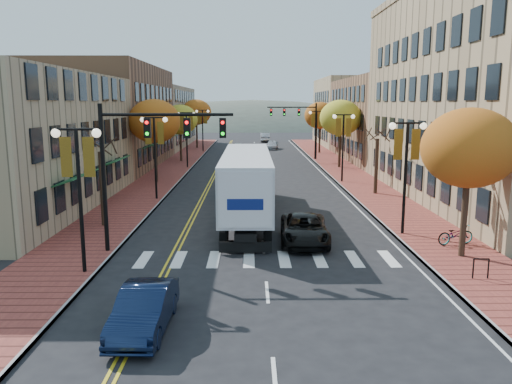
{
  "coord_description": "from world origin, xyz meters",
  "views": [
    {
      "loc": [
        -0.6,
        -19.8,
        7.02
      ],
      "look_at": [
        -0.33,
        7.13,
        2.2
      ],
      "focal_mm": 35.0,
      "sensor_mm": 36.0,
      "label": 1
    }
  ],
  "objects_px": {
    "navy_sedan": "(144,309)",
    "black_suv": "(304,229)",
    "bicycle": "(456,234)",
    "semi_truck": "(247,179)"
  },
  "relations": [
    {
      "from": "bicycle",
      "to": "navy_sedan",
      "type": "bearing_deg",
      "value": 110.0
    },
    {
      "from": "navy_sedan",
      "to": "bicycle",
      "type": "relative_size",
      "value": 2.2
    },
    {
      "from": "semi_truck",
      "to": "black_suv",
      "type": "relative_size",
      "value": 3.23
    },
    {
      "from": "navy_sedan",
      "to": "bicycle",
      "type": "bearing_deg",
      "value": 35.53
    },
    {
      "from": "navy_sedan",
      "to": "black_suv",
      "type": "height_order",
      "value": "black_suv"
    },
    {
      "from": "black_suv",
      "to": "semi_truck",
      "type": "bearing_deg",
      "value": 120.22
    },
    {
      "from": "black_suv",
      "to": "navy_sedan",
      "type": "bearing_deg",
      "value": -118.52
    },
    {
      "from": "navy_sedan",
      "to": "black_suv",
      "type": "bearing_deg",
      "value": 60.18
    },
    {
      "from": "navy_sedan",
      "to": "semi_truck",
      "type": "bearing_deg",
      "value": 80.56
    },
    {
      "from": "black_suv",
      "to": "bicycle",
      "type": "relative_size",
      "value": 2.67
    }
  ]
}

